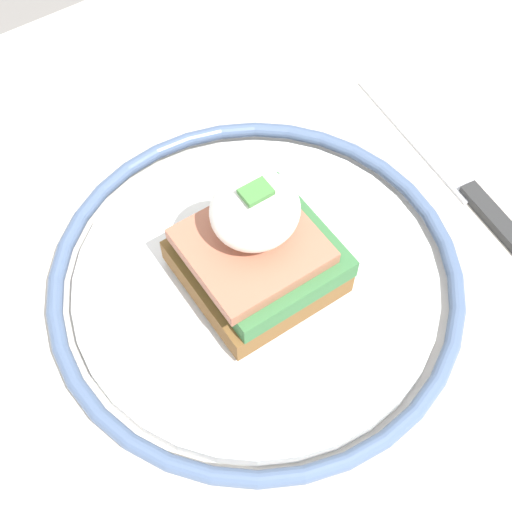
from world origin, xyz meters
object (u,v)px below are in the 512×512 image
object	(u,v)px
plate	(256,280)
fork	(8,414)
sandwich	(257,246)
knife	(465,186)

from	to	relation	value
plate	fork	xyz separation A→B (m)	(-0.16, 0.01, -0.01)
sandwich	knife	world-z (taller)	sandwich
sandwich	fork	world-z (taller)	sandwich
plate	sandwich	world-z (taller)	sandwich
sandwich	knife	distance (m)	0.17
plate	knife	distance (m)	0.16
sandwich	fork	xyz separation A→B (m)	(-0.16, 0.01, -0.04)
plate	sandwich	bearing A→B (deg)	11.75
plate	sandwich	distance (m)	0.04
sandwich	knife	xyz separation A→B (m)	(0.16, -0.02, -0.04)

